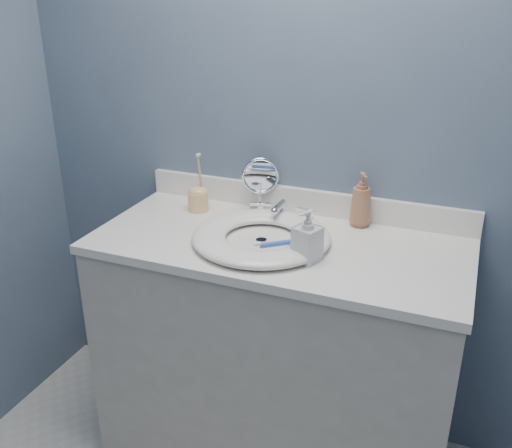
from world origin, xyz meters
The scene contains 12 objects.
back_wall centered at (0.00, 1.25, 1.20)m, with size 2.20×0.02×2.40m, color #4D5E74.
vanity_cabinet centered at (0.00, 0.97, 0.42)m, with size 1.20×0.55×0.85m, color beige.
countertop centered at (0.00, 0.97, 0.86)m, with size 1.22×0.57×0.03m, color white.
backsplash centered at (0.00, 1.24, 0.93)m, with size 1.22×0.02×0.09m, color white.
basin centered at (-0.05, 0.94, 0.90)m, with size 0.45×0.45×0.04m, color white, non-canonical shape.
drain centered at (-0.05, 0.94, 0.88)m, with size 0.04×0.04×0.01m, color silver.
faucet centered at (-0.05, 1.14, 0.91)m, with size 0.25×0.13×0.07m.
makeup_mirror centered at (-0.15, 1.20, 0.99)m, with size 0.13×0.08×0.20m.
soap_bottle_amber centered at (0.22, 1.20, 0.97)m, with size 0.07×0.07×0.19m, color #A4684A.
soap_bottle_clear centered at (0.12, 0.87, 0.96)m, with size 0.07×0.07×0.16m, color silver.
toothbrush_holder centered at (-0.36, 1.11, 0.93)m, with size 0.08×0.08×0.22m.
toothbrush_lying centered at (0.05, 0.87, 0.92)m, with size 0.14×0.12×0.02m.
Camera 1 is at (0.56, -0.61, 1.67)m, focal length 40.00 mm.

